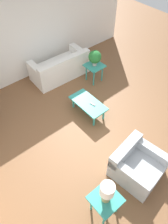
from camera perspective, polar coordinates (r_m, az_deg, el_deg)
name	(u,v)px	position (r m, az deg, el deg)	size (l,w,h in m)	color
ground_plane	(98,129)	(5.52, 3.67, -4.54)	(14.00, 14.00, 0.00)	brown
wall_right	(26,33)	(6.65, -14.98, 19.32)	(0.12, 7.20, 2.70)	white
sofa	(60,68)	(6.87, -6.20, 11.29)	(0.90, 1.77, 0.78)	white
armchair	(136,165)	(4.76, 13.51, -13.40)	(1.03, 1.03, 0.70)	#A8ADB2
coffee_table	(88,104)	(5.63, 1.08, 2.14)	(1.01, 0.51, 0.38)	teal
side_table_plant	(94,68)	(6.59, 2.73, 11.47)	(0.50, 0.50, 0.56)	teal
side_table_lamp	(105,201)	(4.16, 5.56, -22.06)	(0.50, 0.50, 0.56)	teal
potted_plant	(95,57)	(6.38, 2.85, 14.13)	(0.37, 0.37, 0.47)	#B2ADA3
table_lamp	(107,192)	(3.79, 6.02, -19.98)	(0.25, 0.25, 0.50)	#997F4C
remote_control	(93,104)	(5.54, 2.26, 2.04)	(0.16, 0.06, 0.02)	#4C4C51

